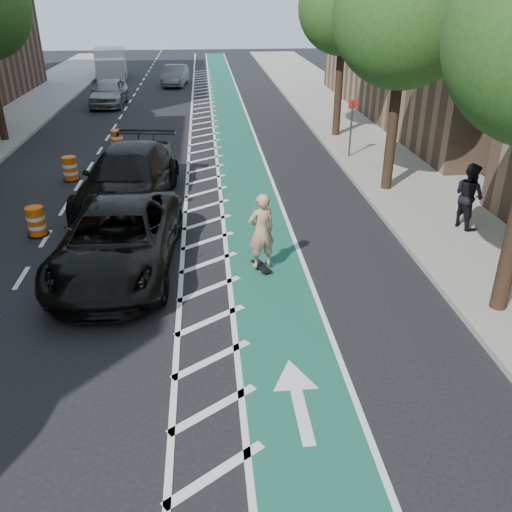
{
  "coord_description": "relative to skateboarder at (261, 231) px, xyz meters",
  "views": [
    {
      "loc": [
        1.56,
        -10.05,
        6.52
      ],
      "look_at": [
        2.58,
        0.88,
        1.1
      ],
      "focal_mm": 38.0,
      "sensor_mm": 36.0,
      "label": 1
    }
  ],
  "objects": [
    {
      "name": "skateboard",
      "position": [
        0.0,
        0.0,
        -1.0
      ],
      "size": [
        0.49,
        0.83,
        0.11
      ],
      "rotation": [
        0.0,
        0.0,
        0.35
      ],
      "color": "black",
      "rests_on": "ground"
    },
    {
      "name": "pedestrian",
      "position": [
        6.28,
        1.91,
        0.03
      ],
      "size": [
        0.99,
        1.12,
        1.94
      ],
      "primitive_type": "imported",
      "rotation": [
        0.0,
        0.0,
        1.88
      ],
      "color": "black",
      "rests_on": "sidewalk_right"
    },
    {
      "name": "skateboarder",
      "position": [
        0.0,
        0.0,
        0.0
      ],
      "size": [
        0.83,
        0.69,
        1.96
      ],
      "primitive_type": "imported",
      "rotation": [
        0.0,
        0.0,
        3.49
      ],
      "color": "tan",
      "rests_on": "skateboard"
    },
    {
      "name": "barrel_c",
      "position": [
        -5.26,
        12.19,
        -0.67
      ],
      "size": [
        0.65,
        0.65,
        0.89
      ],
      "color": "#FB5E0D",
      "rests_on": "ground"
    },
    {
      "name": "barrel_b",
      "position": [
        -6.43,
        7.95,
        -0.66
      ],
      "size": [
        0.66,
        0.66,
        0.9
      ],
      "color": "#E8580C",
      "rests_on": "ground"
    },
    {
      "name": "box_truck",
      "position": [
        -8.73,
        35.0,
        -0.08
      ],
      "size": [
        2.93,
        5.5,
        2.19
      ],
      "rotation": [
        0.0,
        0.0,
        0.12
      ],
      "color": "silver",
      "rests_on": "ground"
    },
    {
      "name": "buffer_strip",
      "position": [
        -1.36,
        7.69,
        -1.08
      ],
      "size": [
        1.4,
        90.0,
        0.01
      ],
      "primitive_type": "cube",
      "color": "silver",
      "rests_on": "ground"
    },
    {
      "name": "car_grey",
      "position": [
        -3.37,
        30.39,
        -0.37
      ],
      "size": [
        2.01,
        4.52,
        1.44
      ],
      "primitive_type": "imported",
      "rotation": [
        0.0,
        0.0,
        -0.11
      ],
      "color": "slate",
      "rests_on": "ground"
    },
    {
      "name": "barrel_a",
      "position": [
        -6.32,
        2.78,
        -0.67
      ],
      "size": [
        0.64,
        0.64,
        0.87
      ],
      "color": "#EE590C",
      "rests_on": "ground"
    },
    {
      "name": "tree_r_c",
      "position": [
        5.04,
        5.69,
        4.69
      ],
      "size": [
        4.2,
        4.2,
        7.9
      ],
      "color": "#382619",
      "rests_on": "ground"
    },
    {
      "name": "sign_post",
      "position": [
        4.74,
        9.69,
        0.26
      ],
      "size": [
        0.35,
        0.08,
        2.47
      ],
      "color": "#4C4C4C",
      "rests_on": "ground"
    },
    {
      "name": "bike_lane",
      "position": [
        0.14,
        7.69,
        -1.08
      ],
      "size": [
        2.0,
        90.0,
        0.01
      ],
      "primitive_type": "cube",
      "color": "#175339",
      "rests_on": "ground"
    },
    {
      "name": "suv_near",
      "position": [
        -3.61,
        0.36,
        -0.25
      ],
      "size": [
        3.11,
        6.19,
        1.68
      ],
      "primitive_type": "imported",
      "rotation": [
        0.0,
        0.0,
        -0.05
      ],
      "color": "black",
      "rests_on": "ground"
    },
    {
      "name": "sidewalk_right",
      "position": [
        6.64,
        7.69,
        -1.01
      ],
      "size": [
        5.0,
        90.0,
        0.15
      ],
      "primitive_type": "cube",
      "color": "gray",
      "rests_on": "ground"
    },
    {
      "name": "suv_far",
      "position": [
        -3.89,
        5.19,
        -0.17
      ],
      "size": [
        3.4,
        6.64,
        1.84
      ],
      "primitive_type": "imported",
      "rotation": [
        0.0,
        0.0,
        -0.13
      ],
      "color": "black",
      "rests_on": "ground"
    },
    {
      "name": "ground",
      "position": [
        -2.86,
        -2.31,
        -1.09
      ],
      "size": [
        120.0,
        120.0,
        0.0
      ],
      "primitive_type": "plane",
      "color": "black",
      "rests_on": "ground"
    },
    {
      "name": "curb_right",
      "position": [
        4.19,
        7.69,
        -1.01
      ],
      "size": [
        0.12,
        90.0,
        0.16
      ],
      "primitive_type": "cube",
      "color": "gray",
      "rests_on": "ground"
    },
    {
      "name": "tree_r_d",
      "position": [
        5.04,
        13.69,
        4.69
      ],
      "size": [
        4.2,
        4.2,
        7.9
      ],
      "color": "#382619",
      "rests_on": "ground"
    },
    {
      "name": "car_silver",
      "position": [
        -7.13,
        22.82,
        -0.28
      ],
      "size": [
        2.03,
        4.79,
        1.62
      ],
      "primitive_type": "imported",
      "rotation": [
        0.0,
        0.0,
        -0.03
      ],
      "color": "gray",
      "rests_on": "ground"
    }
  ]
}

